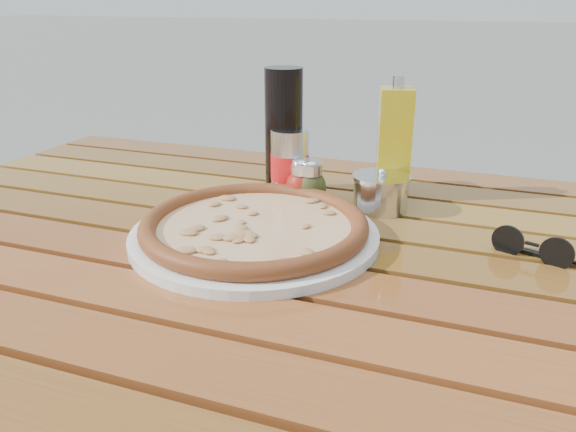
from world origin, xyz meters
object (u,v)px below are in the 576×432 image
(dark_bottle, at_px, (284,132))
(soda_can, at_px, (290,164))
(pizza, at_px, (254,225))
(table, at_px, (283,286))
(parmesan_tin, at_px, (381,192))
(olive_oil_cruet, at_px, (394,143))
(oregano_shaker, at_px, (310,183))
(pepper_shaker, at_px, (302,182))
(plate, at_px, (255,235))
(sunglasses, at_px, (532,248))

(dark_bottle, distance_m, soda_can, 0.06)
(pizza, bearing_deg, table, 18.98)
(table, height_order, dark_bottle, dark_bottle)
(table, height_order, parmesan_tin, parmesan_tin)
(olive_oil_cruet, distance_m, parmesan_tin, 0.10)
(table, height_order, pizza, pizza)
(oregano_shaker, distance_m, soda_can, 0.06)
(pepper_shaker, bearing_deg, plate, -94.71)
(plate, bearing_deg, soda_can, 95.27)
(pepper_shaker, bearing_deg, olive_oil_cruet, 32.98)
(plate, relative_size, dark_bottle, 1.64)
(dark_bottle, distance_m, parmesan_tin, 0.20)
(plate, distance_m, pizza, 0.02)
(soda_can, bearing_deg, table, -72.69)
(table, relative_size, plate, 3.89)
(table, height_order, sunglasses, sunglasses)
(dark_bottle, height_order, sunglasses, dark_bottle)
(oregano_shaker, bearing_deg, olive_oil_cruet, 36.05)
(table, distance_m, parmesan_tin, 0.23)
(sunglasses, bearing_deg, oregano_shaker, -176.24)
(soda_can, height_order, parmesan_tin, soda_can)
(soda_can, relative_size, sunglasses, 1.09)
(pepper_shaker, height_order, olive_oil_cruet, olive_oil_cruet)
(table, relative_size, soda_can, 11.67)
(table, distance_m, plate, 0.09)
(table, distance_m, oregano_shaker, 0.19)
(oregano_shaker, xyz_separation_m, olive_oil_cruet, (0.12, 0.09, 0.06))
(oregano_shaker, height_order, soda_can, soda_can)
(parmesan_tin, relative_size, sunglasses, 1.02)
(pizza, distance_m, parmesan_tin, 0.24)
(plate, relative_size, pizza, 1.06)
(parmesan_tin, height_order, sunglasses, parmesan_tin)
(oregano_shaker, xyz_separation_m, parmesan_tin, (0.12, 0.02, -0.01))
(plate, distance_m, parmesan_tin, 0.24)
(pizza, distance_m, sunglasses, 0.38)
(oregano_shaker, bearing_deg, pizza, -99.71)
(pizza, relative_size, parmesan_tin, 3.02)
(table, relative_size, sunglasses, 12.70)
(soda_can, distance_m, sunglasses, 0.42)
(pepper_shaker, xyz_separation_m, oregano_shaker, (0.02, 0.00, 0.00))
(soda_can, xyz_separation_m, sunglasses, (0.39, -0.13, -0.04))
(pepper_shaker, relative_size, parmesan_tin, 0.73)
(parmesan_tin, bearing_deg, soda_can, 176.15)
(oregano_shaker, xyz_separation_m, sunglasses, (0.35, -0.10, -0.02))
(soda_can, bearing_deg, olive_oil_cruet, 19.35)
(dark_bottle, bearing_deg, parmesan_tin, -9.44)
(oregano_shaker, bearing_deg, soda_can, 148.76)
(pepper_shaker, distance_m, dark_bottle, 0.10)
(soda_can, bearing_deg, sunglasses, -17.91)
(sunglasses, bearing_deg, dark_bottle, -179.95)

